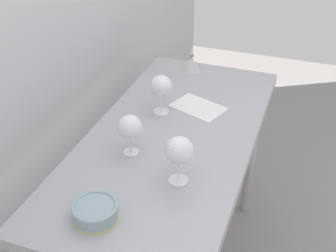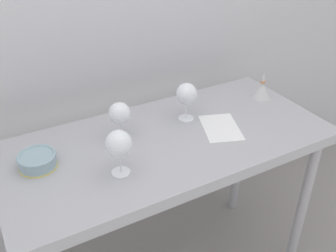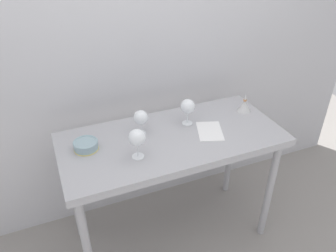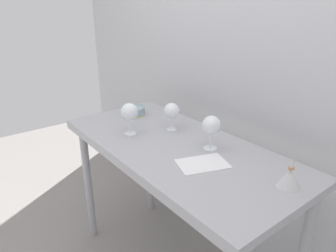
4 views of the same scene
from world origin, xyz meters
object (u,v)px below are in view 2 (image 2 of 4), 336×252
(wine_glass_far_right, at_px, (187,95))
(tasting_sheet_upper, at_px, (221,128))
(wine_glass_near_left, at_px, (119,144))
(tasting_bowl, at_px, (37,160))
(decanter_funnel, at_px, (262,90))
(wine_glass_far_left, at_px, (120,114))

(wine_glass_far_right, bearing_deg, tasting_sheet_upper, -56.86)
(wine_glass_near_left, bearing_deg, tasting_bowl, 144.21)
(tasting_sheet_upper, distance_m, decanter_funnel, 0.38)
(wine_glass_far_right, bearing_deg, wine_glass_near_left, -152.02)
(wine_glass_far_left, xyz_separation_m, tasting_bowl, (-0.36, -0.04, -0.08))
(wine_glass_far_right, bearing_deg, tasting_bowl, -177.12)
(decanter_funnel, bearing_deg, wine_glass_far_left, 179.79)
(wine_glass_far_right, relative_size, decanter_funnel, 1.29)
(wine_glass_far_left, bearing_deg, decanter_funnel, -0.21)
(wine_glass_far_right, bearing_deg, decanter_funnel, -0.08)
(wine_glass_far_right, height_order, tasting_sheet_upper, wine_glass_far_right)
(wine_glass_far_right, height_order, decanter_funnel, wine_glass_far_right)
(wine_glass_near_left, distance_m, wine_glass_far_right, 0.47)
(wine_glass_far_left, relative_size, wine_glass_far_right, 0.92)
(wine_glass_far_left, xyz_separation_m, decanter_funnel, (0.76, -0.00, -0.07))
(wine_glass_near_left, bearing_deg, wine_glass_far_left, 66.59)
(wine_glass_near_left, bearing_deg, decanter_funnel, 14.39)
(wine_glass_far_left, distance_m, wine_glass_far_right, 0.32)
(decanter_funnel, bearing_deg, wine_glass_near_left, -165.61)
(wine_glass_far_left, bearing_deg, wine_glass_far_right, -0.38)
(wine_glass_far_right, xyz_separation_m, tasting_bowl, (-0.68, -0.03, -0.09))
(tasting_sheet_upper, height_order, tasting_bowl, tasting_bowl)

